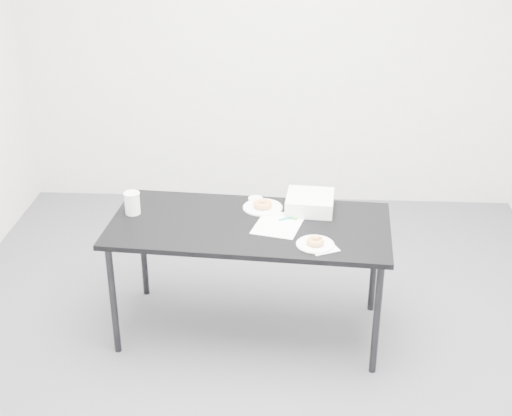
# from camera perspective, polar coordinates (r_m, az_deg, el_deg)

# --- Properties ---
(floor) EXTENTS (4.00, 4.00, 0.00)m
(floor) POSITION_cam_1_polar(r_m,az_deg,el_deg) (4.36, 0.15, -10.28)
(floor) COLOR #4B4B50
(floor) RESTS_ON ground
(wall_back) EXTENTS (4.00, 0.02, 2.70)m
(wall_back) POSITION_cam_1_polar(r_m,az_deg,el_deg) (5.65, 1.28, 13.35)
(wall_back) COLOR silver
(wall_back) RESTS_ON floor
(table) EXTENTS (1.64, 0.86, 0.73)m
(table) POSITION_cam_1_polar(r_m,az_deg,el_deg) (4.07, -0.52, -1.92)
(table) COLOR black
(table) RESTS_ON floor
(scorecard) EXTENTS (0.31, 0.36, 0.00)m
(scorecard) POSITION_cam_1_polar(r_m,az_deg,el_deg) (4.04, 1.81, -1.31)
(scorecard) COLOR white
(scorecard) RESTS_ON table
(logo_patch) EXTENTS (0.06, 0.06, 0.00)m
(logo_patch) POSITION_cam_1_polar(r_m,az_deg,el_deg) (4.11, 3.04, -0.77)
(logo_patch) COLOR green
(logo_patch) RESTS_ON scorecard
(pen) EXTENTS (0.13, 0.08, 0.01)m
(pen) POSITION_cam_1_polar(r_m,az_deg,el_deg) (4.10, 2.75, -0.77)
(pen) COLOR #0D878F
(pen) RESTS_ON scorecard
(napkin) EXTENTS (0.19, 0.19, 0.00)m
(napkin) POSITION_cam_1_polar(r_m,az_deg,el_deg) (3.81, 5.34, -3.14)
(napkin) COLOR white
(napkin) RESTS_ON table
(plate_near) EXTENTS (0.21, 0.21, 0.01)m
(plate_near) POSITION_cam_1_polar(r_m,az_deg,el_deg) (3.83, 4.76, -2.91)
(plate_near) COLOR white
(plate_near) RESTS_ON napkin
(donut_near) EXTENTS (0.12, 0.12, 0.03)m
(donut_near) POSITION_cam_1_polar(r_m,az_deg,el_deg) (3.82, 4.77, -2.66)
(donut_near) COLOR #DA8445
(donut_near) RESTS_ON plate_near
(plate_far) EXTENTS (0.24, 0.24, 0.01)m
(plate_far) POSITION_cam_1_polar(r_m,az_deg,el_deg) (4.23, 0.54, 0.04)
(plate_far) COLOR white
(plate_far) RESTS_ON table
(donut_far) EXTENTS (0.14, 0.14, 0.04)m
(donut_far) POSITION_cam_1_polar(r_m,az_deg,el_deg) (4.22, 0.54, 0.31)
(donut_far) COLOR #DA8445
(donut_far) RESTS_ON plate_far
(coffee_cup) EXTENTS (0.09, 0.09, 0.13)m
(coffee_cup) POSITION_cam_1_polar(r_m,az_deg,el_deg) (4.20, -9.87, 0.40)
(coffee_cup) COLOR white
(coffee_cup) RESTS_ON table
(cup_lid) EXTENTS (0.09, 0.09, 0.01)m
(cup_lid) POSITION_cam_1_polar(r_m,az_deg,el_deg) (4.33, -0.04, 0.74)
(cup_lid) COLOR white
(cup_lid) RESTS_ON table
(bakery_box) EXTENTS (0.29, 0.29, 0.09)m
(bakery_box) POSITION_cam_1_polar(r_m,az_deg,el_deg) (4.20, 4.34, 0.45)
(bakery_box) COLOR white
(bakery_box) RESTS_ON table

